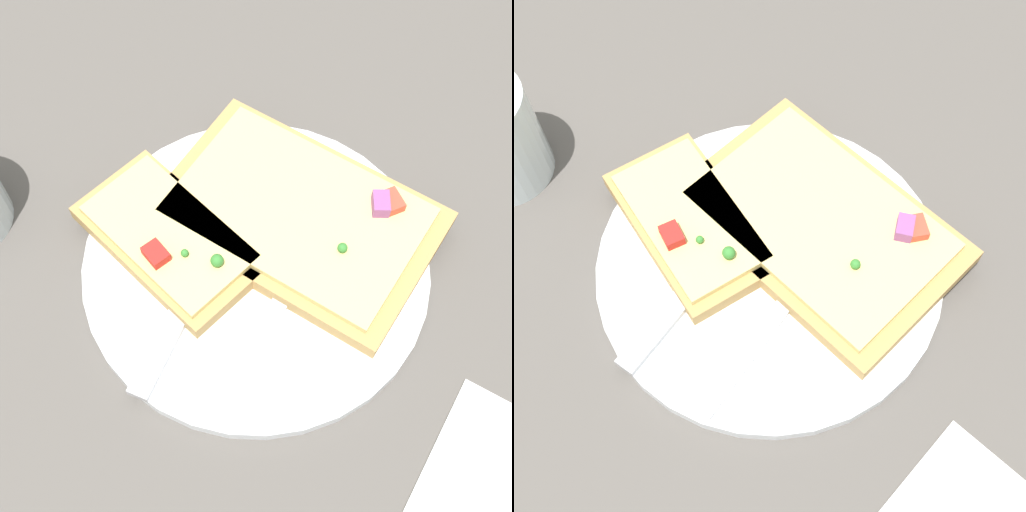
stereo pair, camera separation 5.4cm
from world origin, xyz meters
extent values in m
plane|color=#56514C|center=(0.00, 0.00, 0.00)|extent=(4.00, 4.00, 0.00)
cylinder|color=white|center=(0.00, 0.00, 0.01)|extent=(0.27, 0.27, 0.01)
cube|color=#B7B7BC|center=(-0.05, -0.04, 0.01)|extent=(0.14, 0.03, 0.01)
cube|color=#B7B7BC|center=(0.04, -0.02, 0.01)|extent=(0.06, 0.03, 0.01)
cube|color=#B7B7BC|center=(0.08, -0.03, 0.01)|extent=(0.03, 0.01, 0.00)
cube|color=#B7B7BC|center=(0.08, -0.02, 0.01)|extent=(0.03, 0.01, 0.00)
cube|color=#B7B7BC|center=(0.08, -0.01, 0.01)|extent=(0.03, 0.01, 0.00)
cube|color=#B7B7BC|center=(0.08, -0.01, 0.01)|extent=(0.03, 0.01, 0.00)
cube|color=#B7B7BC|center=(-0.09, 0.02, 0.01)|extent=(0.08, 0.03, 0.01)
cube|color=#B7B7BC|center=(0.01, 0.04, 0.01)|extent=(0.13, 0.04, 0.00)
cube|color=tan|center=(0.05, -0.01, 0.02)|extent=(0.14, 0.21, 0.01)
cube|color=#E5CC7A|center=(0.05, -0.01, 0.03)|extent=(0.13, 0.19, 0.01)
cube|color=#934C8E|center=(0.08, -0.06, 0.04)|extent=(0.02, 0.02, 0.01)
sphere|color=#388433|center=(0.03, -0.06, 0.04)|extent=(0.01, 0.01, 0.01)
cube|color=#D14733|center=(0.09, -0.07, 0.04)|extent=(0.02, 0.02, 0.01)
cube|color=tan|center=(-0.02, 0.07, 0.02)|extent=(0.11, 0.16, 0.01)
cube|color=#E5CC7A|center=(-0.02, 0.07, 0.03)|extent=(0.10, 0.14, 0.01)
cube|color=red|center=(-0.04, 0.06, 0.04)|extent=(0.02, 0.02, 0.01)
sphere|color=#388433|center=(-0.03, 0.04, 0.04)|extent=(0.01, 0.01, 0.01)
sphere|color=#388433|center=(-0.02, 0.02, 0.04)|extent=(0.01, 0.01, 0.01)
sphere|color=#B3804F|center=(0.00, 0.00, 0.02)|extent=(0.01, 0.01, 0.01)
sphere|color=#A09351|center=(-0.01, 0.01, 0.01)|extent=(0.01, 0.01, 0.01)
camera|label=1|loc=(-0.22, -0.13, 0.50)|focal=50.00mm
camera|label=2|loc=(-0.18, -0.17, 0.50)|focal=50.00mm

